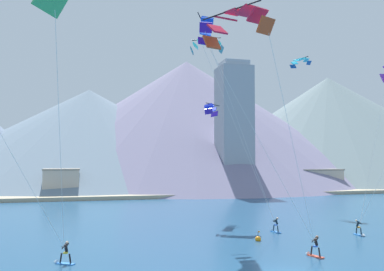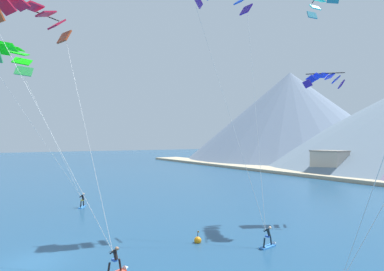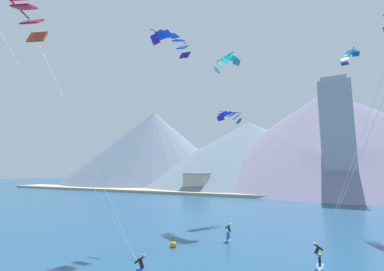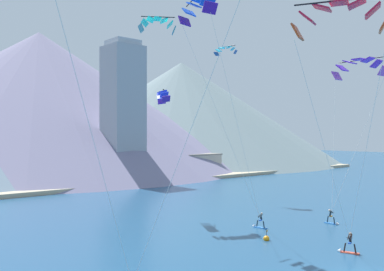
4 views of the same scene
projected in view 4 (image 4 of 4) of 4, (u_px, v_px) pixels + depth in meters
kitesurfer_near_lead at (259, 223)px, 43.84m from camera, size 0.63×1.78×1.62m
kitesurfer_near_trail at (347, 247)px, 34.50m from camera, size 0.93×1.78×1.72m
kitesurfer_mid_center at (333, 220)px, 45.60m from camera, size 0.61×1.76×1.63m
parafoil_kite_near_lead at (198, 9)px, 40.30m from camera, size 8.46×5.88×21.20m
parafoil_kite_near_trail at (339, 16)px, 26.48m from camera, size 9.53×6.50×16.52m
parafoil_kite_mid_center at (359, 66)px, 49.90m from camera, size 6.90×6.32×17.19m
parafoil_kite_distant_high_outer at (163, 95)px, 50.63m from camera, size 2.97×4.11×1.58m
parafoil_kite_distant_low_drift at (157, 23)px, 50.76m from camera, size 4.50×2.91×1.92m
parafoil_kite_distant_mid_solo at (226, 49)px, 65.37m from camera, size 2.10×3.78×1.42m
race_marker_buoy at (266, 239)px, 38.52m from camera, size 0.56×0.56×1.02m
shoreline_strip at (43, 189)px, 71.94m from camera, size 180.00×10.00×0.70m
shore_building_harbour_front at (129, 172)px, 86.81m from camera, size 6.12×6.07×3.99m
shore_building_quay_east at (200, 165)px, 99.65m from camera, size 10.34×4.46×5.05m
highrise_tower at (123, 112)px, 87.55m from camera, size 7.00×7.00×28.83m
mountain_peak_east_shoulder at (39, 100)px, 123.33m from camera, size 119.90×119.90×39.08m
mountain_peak_far_spur at (181, 112)px, 151.55m from camera, size 108.53×108.53×35.07m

